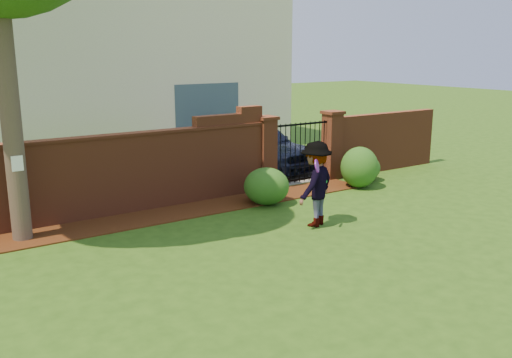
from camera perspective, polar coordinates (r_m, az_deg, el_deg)
ground at (r=9.75m, az=2.84°, el=-7.90°), size 80.00×80.00×0.01m
mulch_bed at (r=12.05m, az=-10.38°, el=-3.83°), size 11.10×1.08×0.03m
brick_wall at (r=12.07m, az=-16.44°, el=0.35°), size 8.70×0.31×2.16m
brick_wall_return at (r=16.71m, az=12.97°, el=3.75°), size 4.00×0.25×1.70m
pillar_left at (r=13.97m, az=1.03°, el=2.72°), size 0.50×0.50×1.88m
pillar_right at (r=15.32m, az=7.82°, el=3.52°), size 0.50×0.50×1.88m
iron_gate at (r=14.64m, az=4.57°, el=2.75°), size 1.78×0.03×1.60m
driveway at (r=18.05m, az=-3.36°, el=2.02°), size 3.20×8.00×0.01m
house at (r=20.33m, az=-15.60°, el=11.79°), size 12.40×6.40×6.30m
car at (r=16.42m, az=0.81°, el=3.38°), size 2.39×4.33×1.40m
paper_notice at (r=10.84m, az=-23.37°, el=1.47°), size 0.20×0.01×0.28m
shrub_left at (r=12.74m, az=1.09°, el=-0.75°), size 1.05×1.05×0.86m
shrub_middle at (r=14.52m, az=10.61°, el=1.19°), size 0.97×0.97×1.07m
shrub_right at (r=15.36m, az=11.22°, el=1.13°), size 0.79×0.79×0.71m
man at (r=11.16m, az=6.32°, el=-0.53°), size 1.28×1.04×1.73m
frisbee_purple at (r=10.69m, az=6.30°, el=1.35°), size 0.25×0.23×0.26m
frisbee_green at (r=11.33m, az=7.14°, el=0.25°), size 0.26×0.18×0.27m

